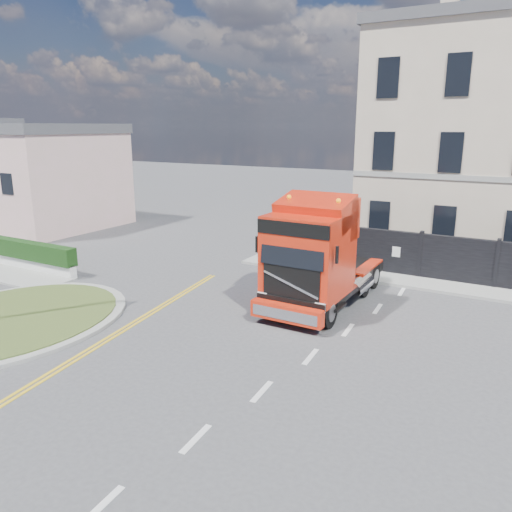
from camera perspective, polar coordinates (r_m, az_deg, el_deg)
The scene contains 8 objects.
ground at distance 16.32m, azimuth -2.84°, elevation -8.66°, with size 120.00×120.00×0.00m, color #424244.
traffic_island at distance 18.97m, azimuth -26.37°, elevation -6.57°, with size 6.80×6.80×0.17m.
hedge_wall at distance 26.00m, azimuth -25.99°, elevation 0.44°, with size 8.00×0.55×1.35m.
seaside_bldg_pink at distance 35.60m, azimuth -23.05°, elevation 7.91°, with size 8.00×8.00×6.00m, color beige.
hoarding_fence at distance 22.38m, azimuth 24.63°, elevation -0.83°, with size 18.80×0.25×2.00m.
georgian_building at distance 29.23m, azimuth 25.97°, elevation 11.87°, with size 12.30×10.30×12.80m.
pavement_far at distance 21.81m, azimuth 22.71°, elevation -3.58°, with size 20.00×1.60×0.12m, color gray.
truck at distance 17.90m, azimuth 6.84°, elevation -0.50°, with size 2.62×6.78×4.04m.
Camera 1 is at (8.05, -12.65, 6.44)m, focal length 35.00 mm.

